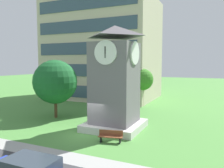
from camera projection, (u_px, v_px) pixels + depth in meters
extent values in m
plane|color=#4C893D|center=(86.00, 135.00, 18.65)|extent=(160.00, 160.00, 0.00)
cube|color=#9E9E99|center=(51.00, 154.00, 14.67)|extent=(120.00, 1.60, 0.01)
cube|color=beige|center=(103.00, 50.00, 38.45)|extent=(17.57, 11.85, 16.00)
cube|color=#384C60|center=(85.00, 92.00, 33.63)|extent=(16.16, 0.10, 1.80)
cube|color=#384C60|center=(84.00, 70.00, 33.34)|extent=(16.16, 0.10, 1.80)
cube|color=#384C60|center=(84.00, 48.00, 33.04)|extent=(16.16, 0.10, 1.80)
cube|color=#384C60|center=(84.00, 26.00, 32.75)|extent=(16.16, 0.10, 1.80)
cube|color=#384C60|center=(84.00, 3.00, 32.45)|extent=(16.16, 0.10, 1.80)
cube|color=slate|center=(115.00, 86.00, 19.99)|extent=(3.56, 3.56, 7.62)
cube|color=beige|center=(115.00, 125.00, 20.31)|extent=(4.81, 4.81, 0.60)
pyramid|color=#555155|center=(115.00, 31.00, 19.55)|extent=(3.92, 3.92, 0.98)
cylinder|color=white|center=(105.00, 52.00, 18.06)|extent=(1.96, 0.12, 1.96)
cylinder|color=white|center=(135.00, 53.00, 18.96)|extent=(0.12, 1.96, 1.96)
cube|color=black|center=(105.00, 50.00, 17.98)|extent=(0.08, 0.03, 0.59)
cube|color=black|center=(105.00, 52.00, 17.98)|extent=(0.06, 0.03, 0.88)
cube|color=brown|center=(110.00, 137.00, 16.72)|extent=(1.86, 0.88, 0.06)
cube|color=brown|center=(111.00, 133.00, 16.91)|extent=(1.76, 0.46, 0.40)
cube|color=black|center=(101.00, 139.00, 16.88)|extent=(0.18, 0.44, 0.45)
cube|color=black|center=(120.00, 140.00, 16.60)|extent=(0.18, 0.44, 0.45)
cylinder|color=#513823|center=(142.00, 97.00, 30.71)|extent=(0.35, 0.35, 2.63)
sphere|color=#357623|center=(142.00, 79.00, 30.50)|extent=(2.95, 2.95, 2.95)
cylinder|color=#513823|center=(56.00, 107.00, 24.44)|extent=(0.33, 0.33, 2.24)
sphere|color=#1A5A29|center=(55.00, 82.00, 24.19)|extent=(4.68, 4.68, 4.68)
cube|color=#2D3842|center=(31.00, 165.00, 9.94)|extent=(2.32, 1.53, 0.60)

